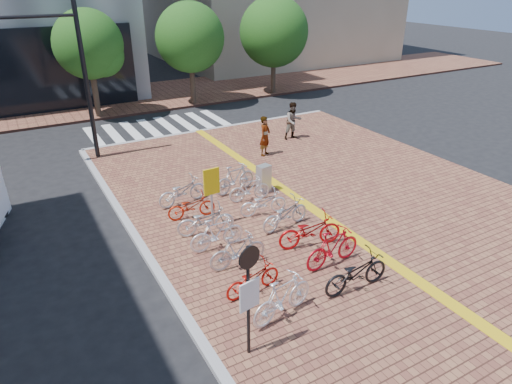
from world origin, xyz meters
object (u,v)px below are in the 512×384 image
pedestrian_a (265,136)px  bike_11 (263,203)px  notice_sign (249,289)px  bike_2 (238,251)px  bike_8 (333,247)px  bike_9 (310,231)px  bike_5 (191,206)px  bike_7 (356,272)px  bike_12 (249,189)px  bike_10 (285,214)px  traffic_light_pole (41,55)px  utility_box (264,179)px  pedestrian_b (293,121)px  bike_4 (206,220)px  bike_6 (182,191)px  bike_1 (253,279)px  bike_0 (283,297)px  bike_13 (235,179)px  bike_3 (217,234)px  yellow_sign (212,187)px

pedestrian_a → bike_11: bearing=-152.9°
notice_sign → pedestrian_a: bearing=57.9°
bike_2 → bike_8: bearing=-115.6°
bike_9 → bike_5: bearing=47.0°
bike_7 → bike_12: (0.09, 5.94, -0.05)m
notice_sign → bike_10: bearing=49.4°
traffic_light_pole → bike_5: bearing=-67.9°
bike_7 → bike_10: (0.16, 3.66, -0.03)m
bike_7 → utility_box: utility_box is taller
bike_10 → pedestrian_b: (5.20, 7.35, 0.44)m
bike_8 → notice_sign: bearing=112.4°
bike_4 → traffic_light_pole: (-3.06, 8.77, 4.11)m
traffic_light_pole → pedestrian_b: bearing=-12.2°
bike_6 → pedestrian_a: pedestrian_a is taller
bike_1 → bike_10: (2.57, 2.46, 0.06)m
bike_7 → pedestrian_b: size_ratio=1.06×
bike_5 → bike_11: bike_11 is taller
bike_0 → bike_13: 7.19m
bike_4 → bike_7: bearing=-142.7°
bike_3 → bike_13: 4.02m
bike_6 → pedestrian_b: size_ratio=1.00×
bike_7 → bike_11: bike_7 is taller
bike_13 → utility_box: 1.08m
bike_11 → pedestrian_a: pedestrian_a is taller
pedestrian_a → bike_12: bearing=-159.1°
bike_4 → bike_9: (2.45, -2.21, 0.04)m
bike_2 → bike_4: bearing=3.5°
bike_2 → traffic_light_pole: (-3.11, 10.88, 4.08)m
bike_4 → pedestrian_b: (7.61, 6.46, 0.45)m
notice_sign → yellow_sign: bearing=73.2°
bike_2 → bike_12: (2.29, 3.50, -0.04)m
bike_8 → pedestrian_a: (2.80, 8.53, 0.34)m
bike_13 → pedestrian_a: (2.99, 2.85, 0.36)m
bike_0 → bike_8: size_ratio=0.99×
bike_8 → bike_11: 3.59m
bike_13 → utility_box: (0.95, -0.52, -0.01)m
yellow_sign → notice_sign: (-1.67, -5.55, 0.33)m
bike_1 → bike_9: 2.84m
bike_3 → pedestrian_b: bearing=-44.6°
bike_2 → bike_3: 1.14m
bike_1 → traffic_light_pole: traffic_light_pole is taller
bike_8 → bike_6: bearing=18.0°
yellow_sign → pedestrian_b: bearing=40.2°
bike_8 → utility_box: bike_8 is taller
bike_8 → bike_11: size_ratio=1.12×
bike_6 → bike_7: bearing=-171.4°
bike_10 → notice_sign: size_ratio=0.68×
bike_3 → bike_8: size_ratio=0.91×
bike_9 → bike_6: bearing=38.5°
bike_2 → bike_7: 3.29m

